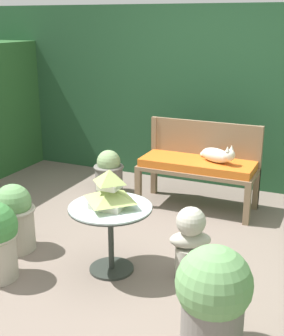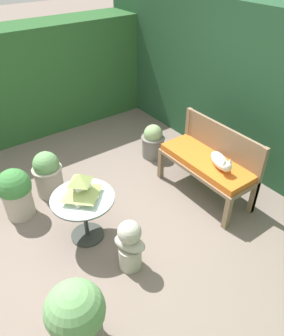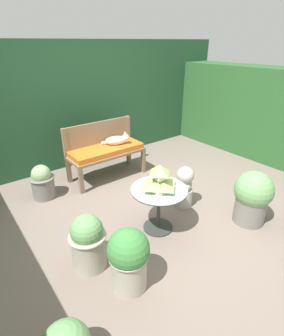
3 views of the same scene
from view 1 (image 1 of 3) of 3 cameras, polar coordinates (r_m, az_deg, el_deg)
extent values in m
plane|color=#75665B|center=(4.00, 1.18, -10.73)|extent=(30.00, 30.00, 0.00)
cube|color=#234C2D|center=(5.82, 10.42, 8.83)|extent=(6.40, 0.76, 2.07)
cube|color=#7F664C|center=(4.94, -0.46, -2.47)|extent=(0.06, 0.06, 0.40)
cube|color=#7F664C|center=(4.61, 12.69, -4.43)|extent=(0.06, 0.06, 0.40)
cube|color=#7F664C|center=(5.31, 1.48, -1.00)|extent=(0.06, 0.06, 0.40)
cube|color=#7F664C|center=(5.01, 13.72, -2.70)|extent=(0.06, 0.06, 0.40)
cube|color=#7F664C|center=(4.86, 6.77, -0.16)|extent=(1.21, 0.49, 0.04)
cube|color=orange|center=(4.85, 6.80, 0.52)|extent=(1.16, 0.45, 0.08)
cube|color=#7F664C|center=(5.25, 1.52, 1.52)|extent=(0.06, 0.06, 0.88)
cube|color=#7F664C|center=(4.94, 13.97, -0.05)|extent=(0.06, 0.06, 0.88)
cube|color=#7F664C|center=(5.00, 7.68, 3.58)|extent=(1.16, 0.04, 0.37)
ellipsoid|color=silver|center=(4.77, 8.97, 1.55)|extent=(0.37, 0.26, 0.14)
sphere|color=silver|center=(4.67, 10.58, 1.53)|extent=(0.12, 0.12, 0.12)
cone|color=silver|center=(4.68, 10.86, 2.45)|extent=(0.05, 0.05, 0.05)
cone|color=silver|center=(4.63, 10.39, 2.31)|extent=(0.05, 0.05, 0.05)
cylinder|color=silver|center=(4.91, 8.11, 1.48)|extent=(0.19, 0.12, 0.05)
cylinder|color=#2D332D|center=(3.82, -3.72, -12.13)|extent=(0.35, 0.35, 0.02)
cylinder|color=#2D332D|center=(3.70, -3.80, -8.68)|extent=(0.04, 0.04, 0.53)
cylinder|color=silver|center=(3.58, -3.89, -4.78)|extent=(0.64, 0.64, 0.01)
torus|color=#2D332D|center=(3.59, -3.89, -4.96)|extent=(0.65, 0.65, 0.02)
cube|color=silver|center=(3.57, -3.90, -4.30)|extent=(0.25, 0.25, 0.05)
pyramid|color=#A8BC66|center=(3.54, -3.93, -3.21)|extent=(0.33, 0.33, 0.09)
cube|color=silver|center=(3.52, -3.95, -2.14)|extent=(0.15, 0.15, 0.05)
pyramid|color=#A8BC66|center=(3.49, -3.98, -0.99)|extent=(0.21, 0.21, 0.10)
cylinder|color=#B7B2A3|center=(3.68, 5.82, -11.31)|extent=(0.22, 0.22, 0.25)
ellipsoid|color=#B7B2A3|center=(3.60, 5.91, -8.69)|extent=(0.36, 0.31, 0.12)
sphere|color=#B7B2A3|center=(3.53, 5.99, -6.50)|extent=(0.23, 0.23, 0.23)
cylinder|color=#ADA393|center=(4.19, -15.21, -7.16)|extent=(0.33, 0.33, 0.38)
torus|color=#ADA393|center=(4.12, -15.41, -4.92)|extent=(0.37, 0.37, 0.03)
sphere|color=#66995B|center=(4.09, -15.49, -4.05)|extent=(0.31, 0.31, 0.31)
cylinder|color=slate|center=(5.35, -4.04, -1.37)|extent=(0.31, 0.31, 0.32)
torus|color=slate|center=(5.30, -4.08, 0.14)|extent=(0.35, 0.35, 0.03)
sphere|color=#89A870|center=(5.29, -4.09, 0.75)|extent=(0.27, 0.27, 0.27)
cylinder|color=slate|center=(2.96, 8.51, -18.14)|extent=(0.37, 0.37, 0.37)
torus|color=slate|center=(2.86, 8.67, -15.34)|extent=(0.41, 0.41, 0.03)
sphere|color=#66995B|center=(2.81, 8.76, -13.77)|extent=(0.46, 0.46, 0.46)
camera|label=2|loc=(2.23, 52.42, 31.85)|focal=35.00mm
camera|label=3|loc=(3.44, -50.35, 13.75)|focal=28.00mm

